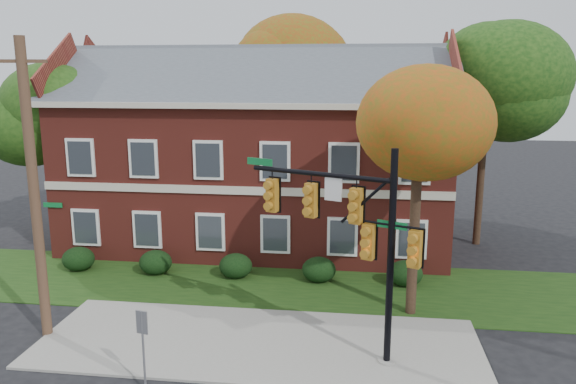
# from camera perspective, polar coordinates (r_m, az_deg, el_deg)

# --- Properties ---
(ground) EXTENTS (120.00, 120.00, 0.00)m
(ground) POSITION_cam_1_polar(r_m,az_deg,el_deg) (17.67, -3.64, -16.63)
(ground) COLOR black
(ground) RESTS_ON ground
(sidewalk) EXTENTS (14.00, 5.00, 0.08)m
(sidewalk) POSITION_cam_1_polar(r_m,az_deg,el_deg) (18.52, -3.04, -15.05)
(sidewalk) COLOR gray
(sidewalk) RESTS_ON ground
(grass_strip) EXTENTS (30.00, 6.00, 0.04)m
(grass_strip) POSITION_cam_1_polar(r_m,az_deg,el_deg) (23.03, -0.77, -9.49)
(grass_strip) COLOR #193811
(grass_strip) RESTS_ON ground
(apartment_building) EXTENTS (18.80, 8.80, 9.74)m
(apartment_building) POSITION_cam_1_polar(r_m,az_deg,el_deg) (27.85, -3.15, 4.82)
(apartment_building) COLOR maroon
(apartment_building) RESTS_ON ground
(hedge_far_left) EXTENTS (1.40, 1.26, 1.05)m
(hedge_far_left) POSITION_cam_1_polar(r_m,az_deg,el_deg) (26.23, -20.52, -6.39)
(hedge_far_left) COLOR black
(hedge_far_left) RESTS_ON ground
(hedge_left) EXTENTS (1.40, 1.26, 1.05)m
(hedge_left) POSITION_cam_1_polar(r_m,az_deg,el_deg) (24.82, -13.30, -6.97)
(hedge_left) COLOR black
(hedge_left) RESTS_ON ground
(hedge_center) EXTENTS (1.40, 1.26, 1.05)m
(hedge_center) POSITION_cam_1_polar(r_m,az_deg,el_deg) (23.84, -5.34, -7.49)
(hedge_center) COLOR black
(hedge_center) RESTS_ON ground
(hedge_right) EXTENTS (1.40, 1.26, 1.05)m
(hedge_right) POSITION_cam_1_polar(r_m,az_deg,el_deg) (23.35, 3.15, -7.88)
(hedge_right) COLOR black
(hedge_right) RESTS_ON ground
(hedge_far_right) EXTENTS (1.40, 1.26, 1.05)m
(hedge_far_right) POSITION_cam_1_polar(r_m,az_deg,el_deg) (23.38, 11.83, -8.10)
(hedge_far_right) COLOR black
(hedge_far_right) RESTS_ON ground
(tree_near_right) EXTENTS (4.50, 4.25, 8.58)m
(tree_near_right) POSITION_cam_1_polar(r_m,az_deg,el_deg) (19.28, 13.89, 6.33)
(tree_near_right) COLOR black
(tree_near_right) RESTS_ON ground
(tree_left_rear) EXTENTS (5.40, 5.10, 8.88)m
(tree_left_rear) POSITION_cam_1_polar(r_m,az_deg,el_deg) (30.00, -22.37, 7.72)
(tree_left_rear) COLOR black
(tree_left_rear) RESTS_ON ground
(tree_right_rear) EXTENTS (6.30, 5.95, 10.62)m
(tree_right_rear) POSITION_cam_1_polar(r_m,az_deg,el_deg) (28.71, 20.34, 10.60)
(tree_right_rear) COLOR black
(tree_right_rear) RESTS_ON ground
(tree_far_rear) EXTENTS (6.84, 6.46, 11.52)m
(tree_far_rear) POSITION_cam_1_polar(r_m,az_deg,el_deg) (35.20, 1.36, 12.63)
(tree_far_rear) COLOR black
(tree_far_rear) RESTS_ON ground
(traffic_signal) EXTENTS (5.37, 2.40, 6.45)m
(traffic_signal) POSITION_cam_1_polar(r_m,az_deg,el_deg) (16.51, 6.70, -3.75)
(traffic_signal) COLOR gray
(traffic_signal) RESTS_ON ground
(utility_pole) EXTENTS (1.48, 0.39, 9.54)m
(utility_pole) POSITION_cam_1_polar(r_m,az_deg,el_deg) (19.19, -24.40, 0.05)
(utility_pole) COLOR brown
(utility_pole) RESTS_ON ground
(sign_post) EXTENTS (0.33, 0.11, 2.31)m
(sign_post) POSITION_cam_1_polar(r_m,az_deg,el_deg) (15.92, -14.55, -14.06)
(sign_post) COLOR slate
(sign_post) RESTS_ON ground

